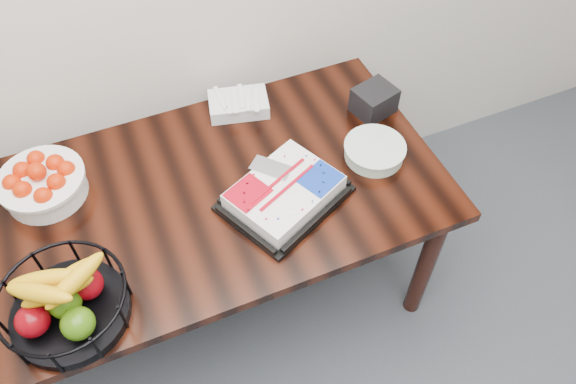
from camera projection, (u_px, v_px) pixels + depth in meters
name	position (u px, v px, depth m)	size (l,w,h in m)	color
table	(190.00, 214.00, 2.00)	(1.80, 0.90, 0.75)	black
cake_tray	(285.00, 193.00, 1.90)	(0.49, 0.45, 0.08)	black
tangerine_bowl	(41.00, 179.00, 1.88)	(0.29, 0.29, 0.19)	white
fruit_basket	(65.00, 302.00, 1.60)	(0.37, 0.37, 0.20)	black
plate_stack	(374.00, 151.00, 2.03)	(0.22, 0.22, 0.05)	white
fork_bag	(238.00, 104.00, 2.18)	(0.25, 0.20, 0.06)	silver
napkin_box	(374.00, 100.00, 2.16)	(0.15, 0.13, 0.11)	black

